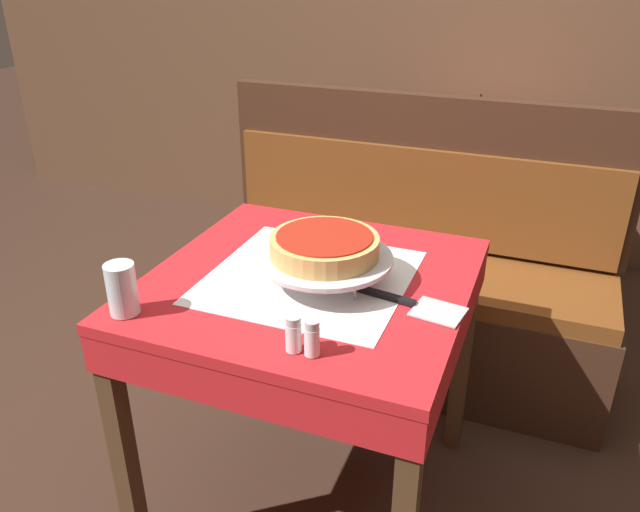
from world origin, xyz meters
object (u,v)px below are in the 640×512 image
Objects in this scene: dining_table_front at (310,307)px; pizza_server at (408,303)px; pizza_pan_stand at (324,259)px; water_glass_near at (122,289)px; pepper_shaker at (312,338)px; booth_bench at (404,293)px; deep_dish_pizza at (324,246)px; condiment_caddy at (478,122)px; salt_shaker at (293,334)px; dining_table_rear at (482,160)px.

pizza_server reaches higher than dining_table_front.
water_glass_near reaches higher than pizza_pan_stand.
pepper_shaker reaches higher than pizza_pan_stand.
booth_bench is at bearing 69.01° from water_glass_near.
deep_dish_pizza is at bearing 106.51° from pepper_shaker.
water_glass_near is (-0.60, -0.28, 0.06)m from pizza_server.
water_glass_near is (-0.33, -0.32, 0.15)m from dining_table_front.
dining_table_front is 2.61× the size of pizza_server.
water_glass_near is at bearing -105.24° from condiment_caddy.
deep_dish_pizza reaches higher than water_glass_near.
deep_dish_pizza reaches higher than dining_table_front.
condiment_caddy reaches higher than water_glass_near.
deep_dish_pizza is at bearing 99.08° from salt_shaker.
water_glass_near reaches higher than pepper_shaker.
booth_bench is at bearing 83.76° from dining_table_front.
salt_shaker reaches higher than dining_table_front.
water_glass_near is at bearing -179.52° from salt_shaker.
dining_table_front is 9.86× the size of salt_shaker.
dining_table_front is at bearing -98.74° from dining_table_rear.
pepper_shaker is (0.09, -0.30, -0.06)m from deep_dish_pizza.
salt_shaker is at bearing -89.34° from booth_bench.
pizza_pan_stand is at bearing 99.08° from salt_shaker.
dining_table_front is 0.54× the size of booth_bench.
pepper_shaker is at bearing -91.48° from condiment_caddy.
dining_table_rear is 1.53m from deep_dish_pizza.
salt_shaker is at bearing -80.92° from pizza_pan_stand.
booth_bench is 18.49× the size of pepper_shaker.
pizza_server is (0.23, -0.03, -0.10)m from deep_dish_pizza.
water_glass_near is 1.52× the size of pepper_shaker.
pizza_server is at bearing -88.43° from dining_table_rear.
booth_bench is 4.88× the size of pizza_server.
booth_bench reaches higher than deep_dish_pizza.
deep_dish_pizza is 1.59m from condiment_caddy.
pepper_shaker is (0.05, -1.07, 0.47)m from booth_bench.
booth_bench is at bearing 87.29° from deep_dish_pizza.
dining_table_front is 0.36m from salt_shaker.
pizza_pan_stand is 4.21× the size of pepper_shaker.
booth_bench is 1.25m from water_glass_near.
water_glass_near reaches higher than pizza_server.
pizza_pan_stand is (-0.04, -0.77, 0.49)m from booth_bench.
booth_bench is 0.93m from pizza_server.
pizza_server is at bearing -8.01° from deep_dish_pizza.
deep_dish_pizza is at bearing 39.32° from water_glass_near.
pizza_pan_stand is at bearing 0.00° from deep_dish_pizza.
pizza_pan_stand is at bearing -15.32° from dining_table_front.
condiment_caddy reaches higher than pizza_server.
pizza_server reaches higher than dining_table_rear.
pizza_pan_stand is at bearing -92.71° from booth_bench.
pepper_shaker is at bearing -116.41° from pizza_server.
pizza_server is 0.31m from pepper_shaker.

